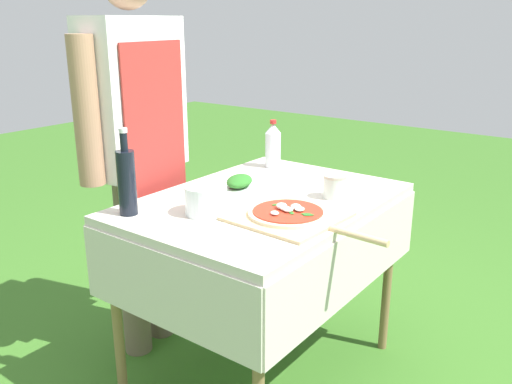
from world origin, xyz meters
TOP-DOWN VIEW (x-y plane):
  - ground_plane at (0.00, 0.00)m, footprint 12.00×12.00m
  - prep_table at (0.00, 0.00)m, footprint 1.13×0.82m
  - person_cook at (-0.12, 0.59)m, footprint 0.65×0.26m
  - pizza_on_peel at (-0.13, -0.21)m, footprint 0.38×0.58m
  - oil_bottle at (-0.44, 0.29)m, footprint 0.07×0.07m
  - water_bottle at (0.42, 0.25)m, footprint 0.08×0.08m
  - herb_container at (0.06, 0.17)m, footprint 0.23×0.19m
  - mixing_tub at (-0.27, 0.06)m, footprint 0.16×0.16m
  - sauce_jar at (0.18, -0.22)m, footprint 0.09×0.09m

SIDE VIEW (x-z plane):
  - ground_plane at x=0.00m, z-range 0.00..0.00m
  - prep_table at x=0.00m, z-range 0.32..1.13m
  - pizza_on_peel at x=-0.13m, z-range 0.80..0.86m
  - herb_container at x=0.06m, z-range 0.82..0.87m
  - sauce_jar at x=0.18m, z-range 0.81..0.91m
  - mixing_tub at x=-0.27m, z-range 0.82..0.92m
  - water_bottle at x=0.42m, z-range 0.81..1.04m
  - oil_bottle at x=-0.44m, z-range 0.79..1.11m
  - person_cook at x=-0.12m, z-range 0.16..1.89m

